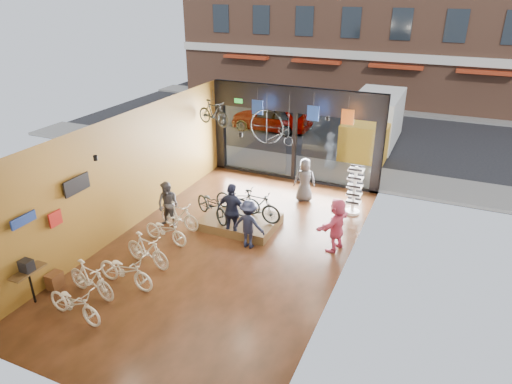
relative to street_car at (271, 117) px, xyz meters
The scene contains 34 objects.
ground_plane 12.50m from the street_car, 74.17° to the right, with size 7.00×12.00×0.04m, color black.
ceiling 12.85m from the street_car, 74.17° to the right, with size 7.00×12.00×0.04m, color black.
wall_left 12.06m from the street_car, 90.56° to the right, with size 0.04×12.00×3.80m, color #8C5C1E.
wall_right 13.90m from the street_car, 60.02° to the right, with size 0.04×12.00×3.80m, color beige.
wall_back 18.37m from the street_car, 79.31° to the right, with size 7.00×0.04×3.80m, color beige.
storefront 6.99m from the street_car, 60.44° to the right, with size 7.00×0.26×3.80m, color black, non-canonical shape.
exit_sign 6.62m from the street_car, 80.70° to the right, with size 0.35×0.06×0.18m, color #198C26.
street_road 4.60m from the street_car, 41.40° to the left, with size 30.00×18.00×0.02m, color black.
sidewalk_near 5.92m from the street_car, 54.67° to the right, with size 30.00×2.40×0.12m, color slate.
sidewalk_far 7.81m from the street_car, 64.08° to the left, with size 30.00×2.00×0.12m, color slate.
street_car is the anchor object (origin of this frame).
box_truck 5.71m from the street_car, 10.13° to the right, with size 2.12×6.35×2.50m, color silver, non-canonical shape.
floor_bike_0 16.39m from the street_car, 84.69° to the right, with size 0.59×1.69×0.89m, color beige.
floor_bike_1 15.50m from the street_car, 85.38° to the right, with size 0.46×1.61×0.97m, color beige.
floor_bike_2 14.86m from the street_car, 83.09° to the right, with size 0.61×1.76×0.92m, color beige.
floor_bike_3 13.81m from the street_car, 82.81° to the right, with size 0.46×1.62×0.97m, color beige.
floor_bike_4 12.53m from the street_car, 83.17° to the right, with size 0.55×1.58×0.83m, color beige.
floor_bike_5 11.57m from the street_car, 83.16° to the right, with size 0.43×1.53×0.92m, color beige.
display_platform 11.04m from the street_car, 73.34° to the right, with size 2.40×1.80×0.30m, color #463518.
display_bike_left 11.20m from the street_car, 78.00° to the right, with size 0.64×1.83×0.96m, color black.
display_bike_mid 11.14m from the street_car, 70.60° to the right, with size 0.49×1.74×1.05m, color black.
display_bike_right 10.49m from the street_car, 74.24° to the right, with size 0.59×1.69×0.89m, color black.
customer_1 11.60m from the street_car, 84.91° to the right, with size 0.77×0.60×1.59m, color #3F3F44.
customer_2 11.79m from the street_car, 73.95° to the right, with size 1.08×0.45×1.84m, color #161C33.
customer_3 12.29m from the street_car, 71.22° to the right, with size 1.00×0.58×1.55m, color #161C33.
customer_4 9.00m from the street_car, 60.29° to the right, with size 0.80×0.52×1.64m, color #3F3F44.
customer_5 12.48m from the street_car, 59.14° to the right, with size 1.56×0.50×1.68m, color #CC4C72.
sunglasses_rack 10.31m from the street_car, 51.97° to the right, with size 0.52×0.42×1.75m, color white, non-canonical shape.
wall_merch 15.51m from the street_car, 89.92° to the right, with size 0.40×2.40×2.60m, color navy, non-canonical shape.
penny_farthing 8.30m from the street_car, 67.72° to the right, with size 1.63×0.06×1.31m, color black, non-canonical shape.
hung_bike 8.13m from the street_car, 84.47° to the right, with size 0.45×1.58×0.95m, color black.
jersey_left 7.49m from the street_car, 72.64° to the right, with size 0.45×0.03×0.55m, color #1E3F99.
jersey_mid 8.39m from the street_car, 57.41° to the right, with size 0.45×0.03×0.55m, color #1E3F99.
jersey_right 9.12m from the street_car, 50.42° to the right, with size 0.45×0.03×0.55m, color #CC5919.
Camera 1 is at (5.60, -10.59, 7.34)m, focal length 32.00 mm.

